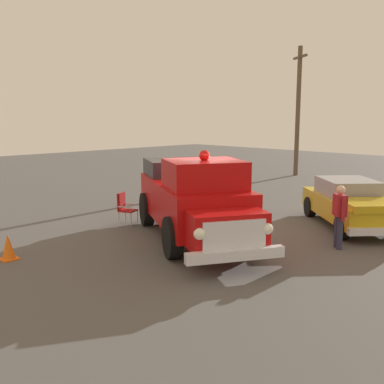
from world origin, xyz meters
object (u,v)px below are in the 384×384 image
(lawn_chair_by_car, at_px, (125,206))
(utility_pole, at_px, (298,109))
(vintage_fire_truck, at_px, (194,197))
(classic_hot_rod, at_px, (351,203))
(spectator_standing, at_px, (340,212))
(traffic_cone, at_px, (8,247))

(lawn_chair_by_car, bearing_deg, utility_pole, -169.52)
(vintage_fire_truck, bearing_deg, lawn_chair_by_car, -82.78)
(classic_hot_rod, height_order, spectator_standing, spectator_standing)
(vintage_fire_truck, height_order, classic_hot_rod, vintage_fire_truck)
(utility_pole, distance_m, traffic_cone, 19.16)
(vintage_fire_truck, height_order, utility_pole, utility_pole)
(vintage_fire_truck, height_order, lawn_chair_by_car, vintage_fire_truck)
(lawn_chair_by_car, bearing_deg, spectator_standing, 111.39)
(spectator_standing, xyz_separation_m, traffic_cone, (6.54, -5.21, -0.66))
(spectator_standing, relative_size, utility_pole, 0.23)
(utility_pole, bearing_deg, classic_hot_rod, 39.85)
(traffic_cone, bearing_deg, utility_pole, -169.13)
(utility_pole, bearing_deg, lawn_chair_by_car, 10.48)
(spectator_standing, relative_size, traffic_cone, 2.64)
(traffic_cone, bearing_deg, lawn_chair_by_car, -167.77)
(vintage_fire_truck, relative_size, classic_hot_rod, 1.40)
(classic_hot_rod, relative_size, traffic_cone, 7.05)
(lawn_chair_by_car, bearing_deg, traffic_cone, 12.23)
(utility_pole, height_order, traffic_cone, utility_pole)
(vintage_fire_truck, xyz_separation_m, lawn_chair_by_car, (0.35, -2.79, -0.61))
(traffic_cone, bearing_deg, vintage_fire_truck, 157.17)
(vintage_fire_truck, bearing_deg, classic_hot_rod, 151.21)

